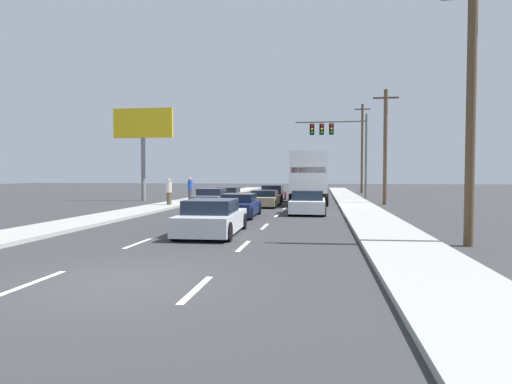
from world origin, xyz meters
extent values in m
plane|color=#333335|center=(0.00, 25.00, 0.00)|extent=(140.00, 140.00, 0.00)
cube|color=#9E9E99|center=(6.46, 20.00, 0.07)|extent=(2.42, 80.00, 0.14)
cube|color=#9E9E99|center=(-6.46, 20.00, 0.07)|extent=(2.42, 80.00, 0.14)
cube|color=silver|center=(-1.70, -0.28, 0.00)|extent=(0.14, 2.00, 0.01)
cube|color=silver|center=(-1.70, 4.72, 0.00)|extent=(0.14, 2.00, 0.01)
cube|color=silver|center=(-1.70, 9.72, 0.00)|extent=(0.14, 2.00, 0.01)
cube|color=silver|center=(-1.70, 14.72, 0.00)|extent=(0.14, 2.00, 0.01)
cube|color=silver|center=(-1.70, 19.72, 0.00)|extent=(0.14, 2.00, 0.01)
cube|color=silver|center=(-1.70, 24.72, 0.00)|extent=(0.14, 2.00, 0.01)
cube|color=silver|center=(-1.70, 29.72, 0.00)|extent=(0.14, 2.00, 0.01)
cube|color=silver|center=(-1.70, 34.72, 0.00)|extent=(0.14, 2.00, 0.01)
cube|color=silver|center=(-1.70, 39.72, 0.00)|extent=(0.14, 2.00, 0.01)
cube|color=silver|center=(-1.70, 44.72, 0.00)|extent=(0.14, 2.00, 0.01)
cube|color=silver|center=(-1.70, 49.72, 0.00)|extent=(0.14, 2.00, 0.01)
cube|color=silver|center=(1.70, -0.28, 0.00)|extent=(0.14, 2.00, 0.01)
cube|color=silver|center=(1.70, 4.72, 0.00)|extent=(0.14, 2.00, 0.01)
cube|color=silver|center=(1.70, 9.72, 0.00)|extent=(0.14, 2.00, 0.01)
cube|color=silver|center=(1.70, 14.72, 0.00)|extent=(0.14, 2.00, 0.01)
cube|color=silver|center=(1.70, 19.72, 0.00)|extent=(0.14, 2.00, 0.01)
cube|color=silver|center=(1.70, 24.72, 0.00)|extent=(0.14, 2.00, 0.01)
cube|color=silver|center=(1.70, 29.72, 0.00)|extent=(0.14, 2.00, 0.01)
cube|color=silver|center=(1.70, 34.72, 0.00)|extent=(0.14, 2.00, 0.01)
cube|color=silver|center=(1.70, 39.72, 0.00)|extent=(0.14, 2.00, 0.01)
cube|color=silver|center=(1.70, 44.72, 0.00)|extent=(0.14, 2.00, 0.01)
cube|color=silver|center=(1.70, 49.72, 0.00)|extent=(0.14, 2.00, 0.01)
cube|color=orange|center=(-3.39, 26.40, 0.42)|extent=(1.86, 4.45, 0.57)
cube|color=#192333|center=(-3.38, 26.05, 0.93)|extent=(1.60, 2.08, 0.45)
cylinder|color=black|center=(-4.25, 28.03, 0.32)|extent=(0.23, 0.64, 0.64)
cylinder|color=black|center=(-2.61, 28.07, 0.32)|extent=(0.23, 0.64, 0.64)
cylinder|color=black|center=(-4.17, 24.72, 0.32)|extent=(0.23, 0.64, 0.64)
cylinder|color=black|center=(-2.53, 24.76, 0.32)|extent=(0.23, 0.64, 0.64)
cube|color=slate|center=(-3.18, 19.66, 0.48)|extent=(1.89, 4.06, 0.68)
cube|color=#192333|center=(-3.18, 19.69, 1.04)|extent=(1.63, 1.99, 0.44)
cylinder|color=black|center=(-4.05, 21.12, 0.32)|extent=(0.23, 0.64, 0.64)
cylinder|color=black|center=(-2.35, 21.14, 0.32)|extent=(0.23, 0.64, 0.64)
cylinder|color=black|center=(-4.00, 18.18, 0.32)|extent=(0.23, 0.64, 0.64)
cylinder|color=black|center=(-2.30, 18.21, 0.32)|extent=(0.23, 0.64, 0.64)
cube|color=maroon|center=(0.07, 27.38, 0.46)|extent=(1.82, 4.63, 0.63)
cube|color=#192333|center=(0.07, 27.30, 1.04)|extent=(1.59, 2.24, 0.54)
cylinder|color=black|center=(-0.78, 29.14, 0.32)|extent=(0.22, 0.64, 0.64)
cylinder|color=black|center=(0.90, 29.15, 0.32)|extent=(0.22, 0.64, 0.64)
cylinder|color=black|center=(-0.76, 25.62, 0.32)|extent=(0.22, 0.64, 0.64)
cylinder|color=black|center=(0.91, 25.63, 0.32)|extent=(0.22, 0.64, 0.64)
cube|color=tan|center=(0.23, 21.05, 0.42)|extent=(1.85, 4.66, 0.57)
cube|color=#192333|center=(0.23, 20.99, 0.91)|extent=(1.61, 2.06, 0.41)
cylinder|color=black|center=(-0.63, 22.82, 0.32)|extent=(0.22, 0.64, 0.64)
cylinder|color=black|center=(1.07, 22.83, 0.32)|extent=(0.22, 0.64, 0.64)
cylinder|color=black|center=(-0.61, 19.27, 0.32)|extent=(0.22, 0.64, 0.64)
cylinder|color=black|center=(1.09, 19.28, 0.32)|extent=(0.22, 0.64, 0.64)
cube|color=#141E4C|center=(-0.15, 13.64, 0.45)|extent=(1.80, 4.13, 0.62)
cube|color=#192333|center=(-0.15, 13.69, 0.98)|extent=(1.57, 1.88, 0.43)
cylinder|color=black|center=(-0.99, 15.14, 0.32)|extent=(0.23, 0.64, 0.64)
cylinder|color=black|center=(0.66, 15.16, 0.32)|extent=(0.23, 0.64, 0.64)
cylinder|color=black|center=(-0.96, 12.13, 0.32)|extent=(0.23, 0.64, 0.64)
cylinder|color=black|center=(0.68, 12.14, 0.32)|extent=(0.23, 0.64, 0.64)
cube|color=#B7BABF|center=(0.11, 7.10, 0.47)|extent=(2.02, 4.43, 0.66)
cube|color=#192333|center=(0.12, 6.92, 1.04)|extent=(1.73, 2.13, 0.49)
cylinder|color=black|center=(-0.82, 8.71, 0.32)|extent=(0.24, 0.65, 0.64)
cylinder|color=black|center=(0.96, 8.76, 0.32)|extent=(0.24, 0.65, 0.64)
cylinder|color=black|center=(-0.73, 5.44, 0.32)|extent=(0.24, 0.65, 0.64)
cylinder|color=black|center=(1.05, 5.49, 0.32)|extent=(0.24, 0.65, 0.64)
cube|color=white|center=(3.18, 22.67, 2.34)|extent=(2.53, 5.91, 2.78)
cube|color=red|center=(3.20, 19.75, 2.48)|extent=(2.23, 0.06, 0.36)
cube|color=black|center=(3.14, 26.64, 1.42)|extent=(2.40, 2.07, 2.24)
cylinder|color=black|center=(1.95, 26.63, 0.48)|extent=(0.31, 0.96, 0.96)
cylinder|color=black|center=(4.33, 26.65, 0.48)|extent=(0.31, 0.96, 0.96)
cylinder|color=black|center=(2.00, 21.48, 0.48)|extent=(0.31, 0.96, 0.96)
cylinder|color=black|center=(4.38, 21.51, 0.48)|extent=(0.31, 0.96, 0.96)
cube|color=white|center=(3.31, 16.08, 0.46)|extent=(1.89, 4.40, 0.64)
cube|color=#192333|center=(3.31, 15.86, 1.05)|extent=(1.66, 2.03, 0.53)
cylinder|color=black|center=(2.42, 17.73, 0.32)|extent=(0.22, 0.64, 0.64)
cylinder|color=black|center=(4.19, 17.73, 0.32)|extent=(0.22, 0.64, 0.64)
cylinder|color=black|center=(2.43, 14.43, 0.32)|extent=(0.22, 0.64, 0.64)
cylinder|color=black|center=(4.19, 14.44, 0.32)|extent=(0.22, 0.64, 0.64)
cylinder|color=#595B56|center=(7.90, 30.46, 3.74)|extent=(0.20, 0.20, 7.48)
cylinder|color=#595B56|center=(4.82, 30.46, 6.83)|extent=(6.15, 0.14, 0.14)
cube|color=black|center=(4.90, 30.46, 6.18)|extent=(0.40, 0.56, 0.95)
sphere|color=red|center=(4.90, 30.15, 6.48)|extent=(0.20, 0.20, 0.20)
sphere|color=orange|center=(4.90, 30.15, 6.18)|extent=(0.20, 0.20, 0.20)
sphere|color=green|center=(4.90, 30.15, 5.88)|extent=(0.20, 0.20, 0.20)
cube|color=black|center=(4.05, 30.46, 6.18)|extent=(0.40, 0.56, 0.95)
sphere|color=red|center=(4.05, 30.15, 6.48)|extent=(0.20, 0.20, 0.20)
sphere|color=orange|center=(4.05, 30.15, 6.18)|extent=(0.20, 0.20, 0.20)
sphere|color=green|center=(4.05, 30.15, 5.88)|extent=(0.20, 0.20, 0.20)
cube|color=black|center=(3.21, 30.46, 6.18)|extent=(0.40, 0.56, 0.95)
sphere|color=red|center=(3.21, 30.15, 6.48)|extent=(0.20, 0.20, 0.20)
sphere|color=orange|center=(3.21, 30.15, 6.18)|extent=(0.20, 0.20, 0.20)
sphere|color=green|center=(3.21, 30.15, 5.88)|extent=(0.20, 0.20, 0.20)
cylinder|color=brown|center=(8.48, 5.72, 4.04)|extent=(0.28, 0.28, 8.09)
cylinder|color=brown|center=(8.61, 24.14, 4.16)|extent=(0.28, 0.28, 8.31)
cube|color=brown|center=(8.61, 24.14, 7.71)|extent=(1.80, 0.12, 0.12)
cylinder|color=brown|center=(8.77, 43.86, 5.22)|extent=(0.28, 0.28, 10.44)
cube|color=brown|center=(8.77, 43.86, 9.84)|extent=(1.80, 0.12, 0.12)
cylinder|color=slate|center=(-10.58, 25.81, 2.61)|extent=(0.36, 0.36, 5.22)
cube|color=yellow|center=(-10.58, 25.81, 6.44)|extent=(5.12, 0.20, 2.44)
cylinder|color=#3F3F42|center=(-6.37, 25.22, 0.56)|extent=(0.32, 0.32, 0.84)
cylinder|color=#264CA5|center=(-6.37, 25.22, 1.35)|extent=(0.38, 0.38, 0.74)
sphere|color=tan|center=(-6.37, 25.22, 1.84)|extent=(0.23, 0.23, 0.23)
cylinder|color=brown|center=(-6.18, 19.81, 0.55)|extent=(0.32, 0.32, 0.83)
cylinder|color=beige|center=(-6.18, 19.81, 1.33)|extent=(0.38, 0.38, 0.72)
sphere|color=tan|center=(-6.18, 19.81, 1.80)|extent=(0.22, 0.22, 0.22)
camera|label=1|loc=(4.04, -8.11, 2.18)|focal=30.20mm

